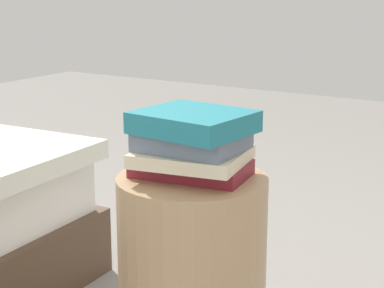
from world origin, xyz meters
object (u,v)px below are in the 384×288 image
(book_slate, at_px, (192,141))
(book_teal, at_px, (194,122))
(side_table, at_px, (192,283))
(book_maroon, at_px, (191,168))
(book_cream, at_px, (190,156))

(book_slate, distance_m, book_teal, 0.05)
(side_table, relative_size, book_maroon, 2.05)
(book_cream, bearing_deg, book_teal, 134.85)
(side_table, height_order, book_slate, book_slate)
(side_table, bearing_deg, book_cream, 23.09)
(side_table, bearing_deg, book_slate, 115.39)
(side_table, height_order, book_cream, book_cream)
(book_teal, bearing_deg, book_cream, -29.68)
(book_maroon, xyz_separation_m, book_cream, (-0.00, 0.01, 0.03))
(book_maroon, xyz_separation_m, book_slate, (-0.01, 0.01, 0.07))
(book_maroon, bearing_deg, book_cream, 102.94)
(side_table, distance_m, book_maroon, 0.28)
(side_table, height_order, book_maroon, book_maroon)
(book_slate, bearing_deg, book_maroon, -57.44)
(side_table, bearing_deg, book_teal, 134.84)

